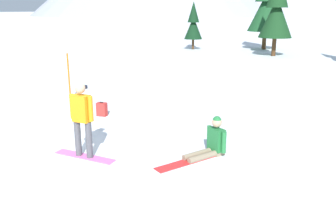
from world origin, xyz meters
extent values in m
plane|color=white|center=(0.00, 0.00, 0.00)|extent=(800.00, 800.00, 0.00)
cube|color=pink|center=(0.51, 0.09, 0.01)|extent=(1.59, 0.31, 0.02)
cylinder|color=#4C4C51|center=(0.35, 0.09, 0.45)|extent=(0.15, 0.15, 0.86)
cylinder|color=#4C4C51|center=(0.67, 0.08, 0.45)|extent=(0.15, 0.15, 0.86)
cube|color=orange|center=(0.51, 0.09, 1.19)|extent=(0.40, 0.25, 0.62)
cylinder|color=orange|center=(0.25, 0.09, 1.21)|extent=(0.11, 0.11, 0.58)
cylinder|color=orange|center=(0.77, 0.08, 1.21)|extent=(0.11, 0.11, 0.58)
sphere|color=tan|center=(0.51, 0.09, 1.66)|extent=(0.24, 0.24, 0.24)
cube|color=black|center=(0.51, 0.23, 1.67)|extent=(0.17, 0.04, 0.08)
cube|color=gray|center=(3.28, 1.55, 0.05)|extent=(0.45, 0.43, 0.10)
cylinder|color=gray|center=(3.11, 1.07, 0.07)|extent=(0.53, 0.76, 0.14)
cylinder|color=gray|center=(2.94, 1.17, 0.07)|extent=(0.53, 0.76, 0.14)
cube|color=red|center=(2.82, 0.78, 0.01)|extent=(1.06, 1.51, 0.02)
cube|color=#237238|center=(3.28, 1.55, 0.37)|extent=(0.47, 0.41, 0.54)
cylinder|color=#237238|center=(3.50, 1.41, 0.38)|extent=(0.11, 0.11, 0.52)
cylinder|color=#237238|center=(3.06, 1.68, 0.38)|extent=(0.11, 0.11, 0.52)
sphere|color=tan|center=(3.28, 1.55, 0.80)|extent=(0.24, 0.24, 0.24)
sphere|color=#237238|center=(3.28, 1.55, 0.85)|extent=(0.20, 0.20, 0.20)
cube|color=red|center=(-1.03, 3.06, 0.22)|extent=(0.34, 0.23, 0.44)
cube|color=maroon|center=(-1.05, 3.19, 0.15)|extent=(0.23, 0.08, 0.20)
cylinder|color=black|center=(-1.03, 3.06, 0.46)|extent=(0.12, 0.03, 0.02)
cylinder|color=orange|center=(-3.56, 4.57, 0.88)|extent=(0.06, 0.06, 1.76)
cylinder|color=#472D19|center=(0.38, 25.61, 0.78)|extent=(0.35, 0.35, 1.56)
cone|color=#194723|center=(0.38, 25.61, 3.22)|extent=(3.01, 3.01, 3.32)
cylinder|color=#472D19|center=(-5.25, 23.05, 0.45)|extent=(0.20, 0.20, 0.89)
cone|color=black|center=(-5.25, 23.05, 1.84)|extent=(1.55, 1.55, 1.90)
cone|color=black|center=(-5.25, 23.05, 3.17)|extent=(1.01, 1.01, 1.74)
cylinder|color=#472D19|center=(1.82, 21.25, 0.68)|extent=(0.31, 0.31, 1.36)
cone|color=#143819|center=(1.82, 21.25, 2.80)|extent=(2.42, 2.42, 2.89)
camera|label=1|loc=(5.48, -6.17, 3.37)|focal=37.80mm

